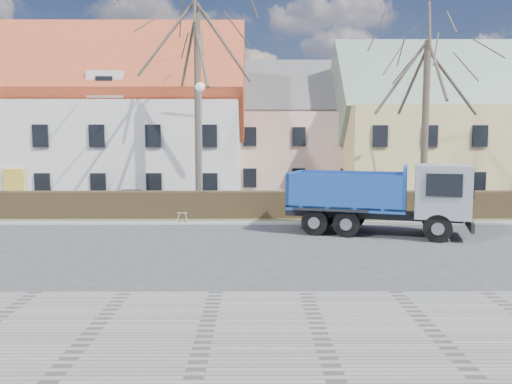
{
  "coord_description": "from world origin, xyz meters",
  "views": [
    {
      "loc": [
        0.95,
        -18.01,
        3.77
      ],
      "look_at": [
        1.04,
        3.42,
        1.6
      ],
      "focal_mm": 35.0,
      "sensor_mm": 36.0,
      "label": 1
    }
  ],
  "objects_px": {
    "dump_truck": "(371,198)",
    "streetlight": "(201,149)",
    "cart_frame": "(178,218)",
    "parked_car_a": "(136,199)"
  },
  "relations": [
    {
      "from": "dump_truck",
      "to": "streetlight",
      "type": "xyz_separation_m",
      "value": [
        -7.47,
        4.73,
        1.9
      ]
    },
    {
      "from": "cart_frame",
      "to": "parked_car_a",
      "type": "height_order",
      "value": "parked_car_a"
    },
    {
      "from": "dump_truck",
      "to": "parked_car_a",
      "type": "bearing_deg",
      "value": 165.16
    },
    {
      "from": "streetlight",
      "to": "cart_frame",
      "type": "xyz_separation_m",
      "value": [
        -0.81,
        -2.42,
        -3.08
      ]
    },
    {
      "from": "dump_truck",
      "to": "cart_frame",
      "type": "height_order",
      "value": "dump_truck"
    },
    {
      "from": "streetlight",
      "to": "cart_frame",
      "type": "height_order",
      "value": "streetlight"
    },
    {
      "from": "streetlight",
      "to": "parked_car_a",
      "type": "height_order",
      "value": "streetlight"
    },
    {
      "from": "cart_frame",
      "to": "parked_car_a",
      "type": "distance_m",
      "value": 5.84
    },
    {
      "from": "dump_truck",
      "to": "streetlight",
      "type": "bearing_deg",
      "value": 165.3
    },
    {
      "from": "dump_truck",
      "to": "parked_car_a",
      "type": "xyz_separation_m",
      "value": [
        -11.39,
        7.24,
        -0.88
      ]
    }
  ]
}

